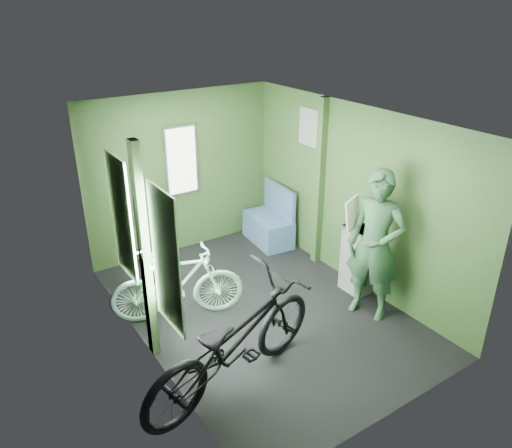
{
  "coord_description": "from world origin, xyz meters",
  "views": [
    {
      "loc": [
        -2.82,
        -4.14,
        3.45
      ],
      "look_at": [
        0.0,
        0.1,
        1.1
      ],
      "focal_mm": 35.0,
      "sensor_mm": 36.0,
      "label": 1
    }
  ],
  "objects": [
    {
      "name": "waste_box",
      "position": [
        1.26,
        -0.29,
        0.44
      ],
      "size": [
        0.26,
        0.36,
        0.88
      ],
      "primitive_type": "cube",
      "color": "gray",
      "rests_on": "ground"
    },
    {
      "name": "room",
      "position": [
        -0.04,
        0.04,
        1.44
      ],
      "size": [
        4.0,
        4.02,
        2.31
      ],
      "color": "black",
      "rests_on": "ground"
    },
    {
      "name": "bicycle_black",
      "position": [
        -0.93,
        -0.94,
        0.0
      ],
      "size": [
        2.24,
        1.3,
        1.17
      ],
      "primitive_type": "imported",
      "rotation": [
        0.0,
        -0.1,
        1.8
      ],
      "color": "black",
      "rests_on": "ground"
    },
    {
      "name": "bench_seat",
      "position": [
        1.14,
        1.45,
        0.26
      ],
      "size": [
        0.55,
        0.87,
        0.88
      ],
      "rotation": [
        0.0,
        0.0,
        -0.1
      ],
      "color": "#324769",
      "rests_on": "ground"
    },
    {
      "name": "passenger",
      "position": [
        1.04,
        -0.75,
        0.89
      ],
      "size": [
        0.65,
        0.76,
        1.78
      ],
      "rotation": [
        0.0,
        0.0,
        -1.15
      ],
      "color": "#2D5335",
      "rests_on": "ground"
    },
    {
      "name": "bicycle_mint",
      "position": [
        -0.88,
        0.38,
        0.0
      ],
      "size": [
        1.62,
        1.01,
        0.95
      ],
      "primitive_type": "imported",
      "rotation": [
        0.0,
        -0.08,
        1.22
      ],
      "color": "#8ED3A8",
      "rests_on": "ground"
    }
  ]
}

